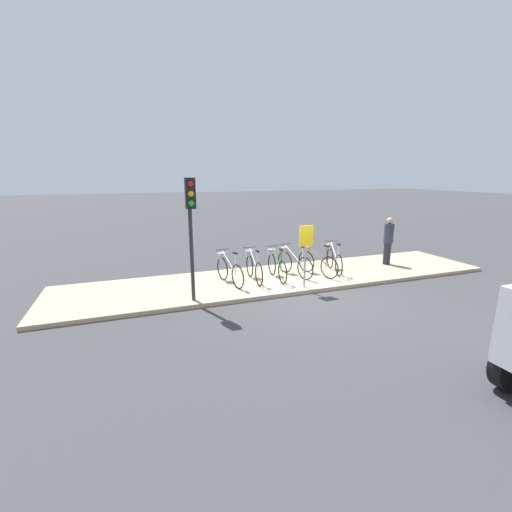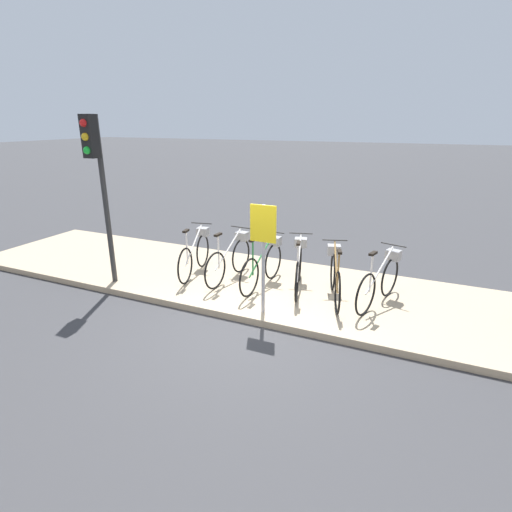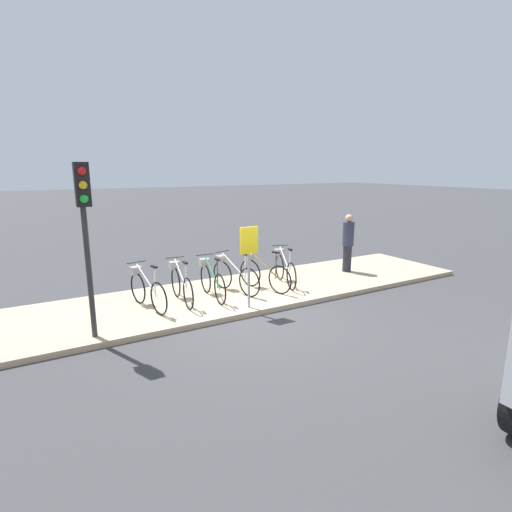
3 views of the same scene
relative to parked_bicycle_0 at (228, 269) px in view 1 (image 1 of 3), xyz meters
The scene contains 11 objects.
ground_plane 2.45m from the parked_bicycle_0, 36.78° to the right, with size 120.00×120.00×0.00m, color #38383A.
sidewalk 1.97m from the parked_bicycle_0, ahead, with size 14.31×3.00×0.12m.
parked_bicycle_0 is the anchor object (origin of this frame).
parked_bicycle_1 0.82m from the parked_bicycle_0, ahead, with size 0.46×1.74×1.07m.
parked_bicycle_2 1.58m from the parked_bicycle_0, ahead, with size 0.46×1.74×1.07m.
parked_bicycle_3 2.25m from the parked_bicycle_0, ahead, with size 0.60×1.70×1.07m.
parked_bicycle_4 2.99m from the parked_bicycle_0, ahead, with size 0.67×1.67×1.07m.
parked_bicycle_5 3.78m from the parked_bicycle_0, ahead, with size 0.62×1.69×1.07m.
pedestrian 6.22m from the parked_bicycle_0, ahead, with size 0.34×0.34×1.75m.
traffic_light 2.54m from the parked_bicycle_0, 136.99° to the right, with size 0.24×0.40×3.21m.
sign_post 2.46m from the parked_bicycle_0, 29.21° to the right, with size 0.44×0.07×1.85m.
Camera 1 is at (-4.59, -8.35, 3.40)m, focal length 24.00 mm.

